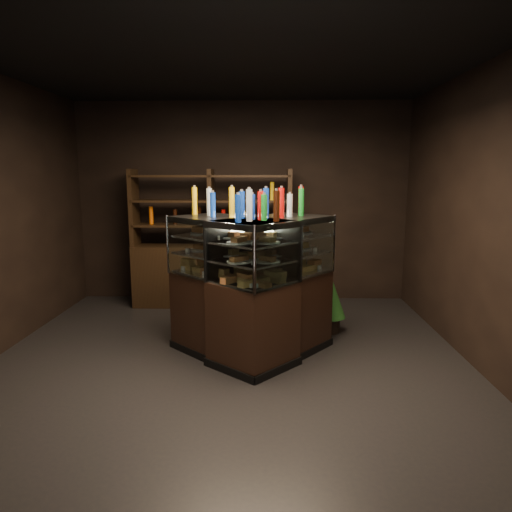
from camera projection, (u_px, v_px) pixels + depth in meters
The scene contains 7 objects.
ground at pixel (229, 361), 4.78m from camera, with size 5.00×5.00×0.00m, color black.
room_shell at pixel (227, 173), 4.43m from camera, with size 5.02×5.02×3.01m.
display_case at pixel (252, 311), 4.85m from camera, with size 1.86×1.49×1.49m.
food_display at pixel (252, 252), 4.73m from camera, with size 1.43×1.06×0.46m.
bottles_top at pixel (252, 204), 4.65m from camera, with size 1.25×0.92×0.30m.
potted_conifer at pixel (330, 295), 5.59m from camera, with size 0.38×0.38×0.82m.
back_shelving at pixel (212, 265), 6.70m from camera, with size 2.30×0.43×2.00m.
Camera 1 is at (0.41, -4.50, 1.93)m, focal length 32.00 mm.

